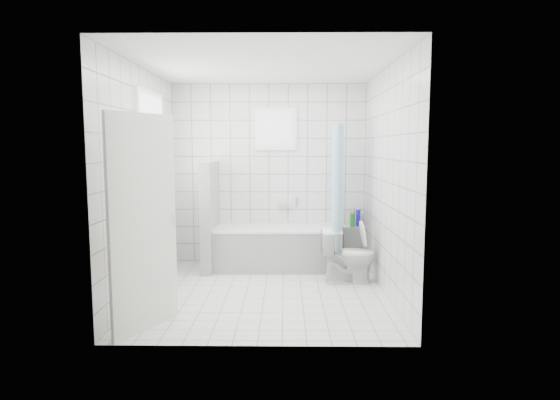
{
  "coord_description": "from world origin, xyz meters",
  "views": [
    {
      "loc": [
        0.24,
        -5.33,
        1.7
      ],
      "look_at": [
        0.18,
        0.35,
        1.05
      ],
      "focal_mm": 30.0,
      "sensor_mm": 36.0,
      "label": 1
    }
  ],
  "objects": [
    {
      "name": "ceiling",
      "position": [
        0.0,
        0.0,
        2.6
      ],
      "size": [
        3.0,
        3.0,
        0.0
      ],
      "primitive_type": "plane",
      "rotation": [
        3.14,
        0.0,
        0.0
      ],
      "color": "white",
      "rests_on": "ground"
    },
    {
      "name": "ground",
      "position": [
        0.0,
        0.0,
        0.0
      ],
      "size": [
        3.0,
        3.0,
        0.0
      ],
      "primitive_type": "plane",
      "color": "white",
      "rests_on": "ground"
    },
    {
      "name": "tiled_ledge",
      "position": [
        1.28,
        1.38,
        0.28
      ],
      "size": [
        0.4,
        0.24,
        0.55
      ],
      "primitive_type": "cube",
      "color": "white",
      "rests_on": "ground"
    },
    {
      "name": "wall_back",
      "position": [
        0.0,
        1.5,
        1.3
      ],
      "size": [
        2.8,
        0.02,
        2.6
      ],
      "primitive_type": "cube",
      "color": "white",
      "rests_on": "ground"
    },
    {
      "name": "tub_faucet",
      "position": [
        0.23,
        1.46,
        0.85
      ],
      "size": [
        0.18,
        0.06,
        0.06
      ],
      "primitive_type": "cube",
      "color": "silver",
      "rests_on": "wall_back"
    },
    {
      "name": "window_left",
      "position": [
        -1.35,
        0.3,
        1.6
      ],
      "size": [
        0.01,
        0.9,
        1.4
      ],
      "primitive_type": "cube",
      "color": "white",
      "rests_on": "wall_left"
    },
    {
      "name": "wall_right",
      "position": [
        1.4,
        0.0,
        1.3
      ],
      "size": [
        0.02,
        3.0,
        2.6
      ],
      "primitive_type": "cube",
      "color": "white",
      "rests_on": "ground"
    },
    {
      "name": "shower_curtain",
      "position": [
        0.94,
        0.97,
        1.1
      ],
      "size": [
        0.14,
        0.48,
        1.78
      ],
      "primitive_type": null,
      "color": "#419FBF",
      "rests_on": "curtain_rod"
    },
    {
      "name": "ledge_bottles",
      "position": [
        1.24,
        1.38,
        0.66
      ],
      "size": [
        0.16,
        0.16,
        0.24
      ],
      "color": "#178B25",
      "rests_on": "tiled_ledge"
    },
    {
      "name": "wall_left",
      "position": [
        -1.4,
        0.0,
        1.3
      ],
      "size": [
        0.02,
        3.0,
        2.6
      ],
      "primitive_type": "cube",
      "color": "white",
      "rests_on": "ground"
    },
    {
      "name": "curtain_rod",
      "position": [
        0.94,
        1.1,
        2.0
      ],
      "size": [
        0.02,
        0.8,
        0.02
      ],
      "primitive_type": "cylinder",
      "rotation": [
        1.57,
        0.0,
        0.0
      ],
      "color": "silver",
      "rests_on": "wall_back"
    },
    {
      "name": "door",
      "position": [
        -1.05,
        -1.13,
        1.0
      ],
      "size": [
        0.43,
        0.72,
        2.0
      ],
      "primitive_type": "cube",
      "rotation": [
        0.0,
        0.0,
        -0.51
      ],
      "color": "silver",
      "rests_on": "ground"
    },
    {
      "name": "window_sill",
      "position": [
        -1.31,
        0.3,
        0.86
      ],
      "size": [
        0.18,
        1.02,
        0.08
      ],
      "primitive_type": "cube",
      "color": "white",
      "rests_on": "wall_left"
    },
    {
      "name": "toilet",
      "position": [
        1.03,
        0.42,
        0.34
      ],
      "size": [
        0.67,
        0.38,
        0.68
      ],
      "primitive_type": "imported",
      "rotation": [
        0.0,
        0.0,
        1.58
      ],
      "color": "white",
      "rests_on": "ground"
    },
    {
      "name": "partition_wall",
      "position": [
        -0.81,
        1.07,
        0.75
      ],
      "size": [
        0.15,
        0.85,
        1.5
      ],
      "primitive_type": "cube",
      "color": "white",
      "rests_on": "ground"
    },
    {
      "name": "sill_bottles",
      "position": [
        -1.3,
        0.24,
        1.02
      ],
      "size": [
        0.16,
        0.67,
        0.29
      ],
      "color": "#38D9FF",
      "rests_on": "window_sill"
    },
    {
      "name": "window_back",
      "position": [
        0.1,
        1.46,
        1.95
      ],
      "size": [
        0.5,
        0.01,
        0.5
      ],
      "primitive_type": "cube",
      "color": "white",
      "rests_on": "wall_back"
    },
    {
      "name": "bathtub",
      "position": [
        0.13,
        1.12,
        0.29
      ],
      "size": [
        1.74,
        0.77,
        0.58
      ],
      "color": "white",
      "rests_on": "ground"
    },
    {
      "name": "wall_front",
      "position": [
        0.0,
        -1.5,
        1.3
      ],
      "size": [
        2.8,
        0.02,
        2.6
      ],
      "primitive_type": "cube",
      "color": "white",
      "rests_on": "ground"
    }
  ]
}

